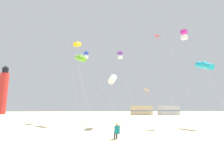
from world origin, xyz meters
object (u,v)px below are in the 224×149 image
object	(u,v)px
kite_flyer_standing	(117,131)
kite_tube_gold	(77,44)
kite_tube_white	(113,79)
kite_tube_cyan	(204,65)
kite_tube_lime	(81,58)
kite_diamond_scarlet	(158,40)
kite_box_magenta	(184,35)
kite_diamond_orange	(147,91)
rv_van_silver	(169,110)
rv_van_tan	(141,110)
kite_box_blue	(86,55)
lighthouse_distant	(3,91)
kite_box_violet	(120,55)

from	to	relation	value
kite_flyer_standing	kite_tube_gold	size ratio (longest dim) A/B	0.09
kite_tube_white	kite_tube_cyan	bearing A→B (deg)	-5.80
kite_tube_lime	kite_diamond_scarlet	distance (m)	11.93
kite_diamond_scarlet	kite_box_magenta	bearing A→B (deg)	-76.06
kite_diamond_orange	kite_tube_gold	distance (m)	13.89
kite_diamond_scarlet	rv_van_silver	world-z (taller)	kite_diamond_scarlet
kite_tube_white	rv_van_tan	size ratio (longest dim) A/B	0.95
kite_box_magenta	kite_tube_cyan	bearing A→B (deg)	-7.13
kite_tube_lime	kite_tube_cyan	world-z (taller)	kite_tube_lime
kite_tube_white	kite_tube_gold	xyz separation A→B (m)	(-4.95, 7.49, 6.75)
kite_tube_cyan	rv_van_tan	distance (m)	36.05
kite_tube_white	kite_flyer_standing	bearing A→B (deg)	-93.38
kite_diamond_orange	kite_box_magenta	bearing A→B (deg)	-79.61
kite_flyer_standing	kite_box_blue	distance (m)	21.14
kite_tube_white	lighthouse_distant	xyz separation A→B (m)	(-33.30, 44.26, 2.33)
kite_flyer_standing	kite_tube_white	xyz separation A→B (m)	(0.43, 7.21, 4.89)
kite_box_violet	lighthouse_distant	size ratio (longest dim) A/B	0.68
kite_tube_lime	kite_tube_gold	world-z (taller)	kite_tube_gold
kite_tube_lime	kite_diamond_scarlet	world-z (taller)	kite_diamond_scarlet
kite_box_violet	rv_van_tan	xyz separation A→B (m)	(10.24, 26.43, -9.39)
kite_diamond_scarlet	kite_box_magenta	size ratio (longest dim) A/B	1.15
kite_diamond_orange	rv_van_silver	world-z (taller)	kite_diamond_orange
kite_flyer_standing	rv_van_tan	bearing A→B (deg)	-117.80
kite_flyer_standing	kite_box_magenta	world-z (taller)	kite_box_magenta
kite_flyer_standing	kite_box_magenta	bearing A→B (deg)	-155.72
kite_tube_lime	kite_box_blue	size ratio (longest dim) A/B	0.80
kite_diamond_scarlet	kite_tube_white	distance (m)	11.02
kite_tube_white	kite_box_blue	size ratio (longest dim) A/B	0.52
kite_flyer_standing	kite_box_blue	size ratio (longest dim) A/B	0.10
kite_tube_lime	kite_tube_white	size ratio (longest dim) A/B	1.54
kite_tube_white	kite_diamond_scarlet	bearing A→B (deg)	31.92
kite_flyer_standing	kite_diamond_orange	distance (m)	18.67
kite_box_violet	kite_tube_lime	bearing A→B (deg)	-143.67
kite_tube_lime	kite_box_violet	size ratio (longest dim) A/B	0.84
lighthouse_distant	rv_van_tan	world-z (taller)	lighthouse_distant
kite_diamond_orange	kite_tube_gold	xyz separation A→B (m)	(-11.71, -1.95, 7.21)
kite_flyer_standing	rv_van_silver	xyz separation A→B (m)	(21.57, 42.18, 0.78)
kite_tube_white	rv_van_silver	size ratio (longest dim) A/B	0.94
rv_van_silver	lighthouse_distant	bearing A→B (deg)	165.47
kite_box_blue	kite_tube_gold	size ratio (longest dim) A/B	0.93
kite_box_blue	kite_box_violet	bearing A→B (deg)	-24.70
kite_flyer_standing	kite_tube_lime	size ratio (longest dim) A/B	0.12
kite_tube_cyan	kite_tube_white	bearing A→B (deg)	174.20
kite_diamond_scarlet	rv_van_tan	size ratio (longest dim) A/B	2.03
kite_tube_lime	kite_tube_cyan	distance (m)	15.58
kite_diamond_orange	kite_tube_white	bearing A→B (deg)	-125.61
kite_diamond_orange	rv_van_silver	xyz separation A→B (m)	(14.38, 25.52, -3.66)
kite_tube_cyan	kite_box_magenta	xyz separation A→B (m)	(-2.08, 0.26, 3.81)
kite_flyer_standing	rv_van_tan	distance (m)	43.58
kite_tube_cyan	kite_box_blue	bearing A→B (deg)	140.78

